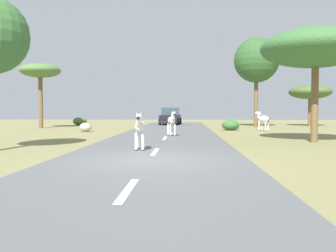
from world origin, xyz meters
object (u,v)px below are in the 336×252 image
at_px(tree_4, 256,61).
at_px(rock_1, 85,127).
at_px(zebra_1, 172,121).
at_px(tree_3, 40,72).
at_px(bush_3, 80,121).
at_px(zebra_2, 263,119).
at_px(tree_1, 316,49).
at_px(bush_2, 230,125).
at_px(bush_0, 233,125).
at_px(zebra_0, 140,128).
at_px(tree_2, 310,92).
at_px(car_0, 170,117).

height_order(tree_4, rock_1, tree_4).
bearing_deg(tree_4, zebra_1, -121.68).
height_order(tree_3, bush_3, tree_3).
bearing_deg(zebra_2, tree_1, -115.57).
xyz_separation_m(zebra_1, zebra_2, (6.41, 5.51, -0.04)).
bearing_deg(zebra_2, bush_2, 126.69).
relative_size(tree_1, rock_1, 6.23).
bearing_deg(rock_1, tree_4, 28.78).
relative_size(zebra_1, bush_0, 1.40).
bearing_deg(tree_4, tree_3, -172.28).
xyz_separation_m(zebra_0, bush_0, (5.55, 15.66, -0.56)).
height_order(zebra_2, bush_0, zebra_2).
bearing_deg(tree_2, zebra_2, -126.87).
bearing_deg(bush_2, bush_3, 150.19).
bearing_deg(tree_4, tree_1, -90.76).
bearing_deg(zebra_1, zebra_0, 68.46).
bearing_deg(tree_2, bush_0, -146.04).
bearing_deg(zebra_2, bush_3, 122.06).
bearing_deg(zebra_1, car_0, -101.72).
xyz_separation_m(zebra_0, tree_4, (8.02, 18.75, 5.05)).
distance_m(tree_1, tree_3, 22.06).
bearing_deg(tree_2, rock_1, -152.95).
bearing_deg(rock_1, bush_0, 21.34).
relative_size(zebra_0, bush_3, 1.07).
xyz_separation_m(tree_1, tree_3, (-18.37, 12.21, 0.33)).
bearing_deg(bush_3, zebra_0, -67.80).
height_order(car_0, bush_3, car_0).
bearing_deg(tree_4, tree_2, 22.66).
relative_size(tree_2, tree_4, 0.50).
height_order(zebra_0, bush_0, zebra_0).
relative_size(zebra_0, zebra_2, 1.01).
bearing_deg(zebra_0, bush_0, -112.49).
relative_size(tree_1, bush_0, 4.97).
height_order(tree_1, tree_4, tree_4).
relative_size(car_0, tree_1, 0.83).
relative_size(car_0, tree_2, 1.13).
bearing_deg(tree_4, zebra_2, -96.58).
bearing_deg(bush_2, car_0, 117.50).
xyz_separation_m(zebra_0, rock_1, (-5.34, 11.41, -0.56)).
relative_size(zebra_2, tree_3, 0.27).
bearing_deg(tree_2, car_0, 170.76).
xyz_separation_m(car_0, bush_3, (-9.07, -1.47, -0.43)).
height_order(zebra_2, tree_1, tree_1).
relative_size(tree_4, rock_1, 9.28).
distance_m(tree_2, rock_1, 21.43).
relative_size(zebra_0, tree_2, 0.38).
bearing_deg(rock_1, tree_3, 137.21).
distance_m(zebra_1, tree_4, 14.43).
bearing_deg(tree_2, zebra_1, -132.46).
bearing_deg(tree_1, car_0, 111.68).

